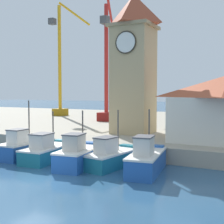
# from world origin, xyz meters

# --- Properties ---
(ground_plane) EXTENTS (300.00, 300.00, 0.00)m
(ground_plane) POSITION_xyz_m (0.00, 0.00, 0.00)
(ground_plane) COLOR #2D567A
(quay_wharf) EXTENTS (120.00, 40.00, 1.18)m
(quay_wharf) POSITION_xyz_m (0.00, 27.56, 0.59)
(quay_wharf) COLOR #A89E89
(quay_wharf) RESTS_ON ground
(fishing_boat_far_left) EXTENTS (2.04, 4.60, 4.51)m
(fishing_boat_far_left) POSITION_xyz_m (-5.32, 4.72, 0.81)
(fishing_boat_far_left) COLOR #2356A8
(fishing_boat_far_left) RESTS_ON ground
(fishing_boat_left_outer) EXTENTS (2.44, 5.29, 3.70)m
(fishing_boat_left_outer) POSITION_xyz_m (-2.94, 4.72, 0.73)
(fishing_boat_left_outer) COLOR #196B7F
(fishing_boat_left_outer) RESTS_ON ground
(fishing_boat_left_inner) EXTENTS (2.48, 4.82, 3.89)m
(fishing_boat_left_inner) POSITION_xyz_m (0.25, 4.07, 0.83)
(fishing_boat_left_inner) COLOR #2356A8
(fishing_boat_left_inner) RESTS_ON ground
(fishing_boat_mid_left) EXTENTS (2.50, 5.06, 3.94)m
(fishing_boat_mid_left) POSITION_xyz_m (2.31, 5.13, 0.73)
(fishing_boat_mid_left) COLOR #196B7F
(fishing_boat_mid_left) RESTS_ON ground
(fishing_boat_center) EXTENTS (2.46, 5.18, 4.05)m
(fishing_boat_center) POSITION_xyz_m (4.98, 4.73, 0.84)
(fishing_boat_center) COLOR #2356A8
(fishing_boat_center) RESTS_ON ground
(clock_tower) EXTENTS (4.06, 4.06, 14.94)m
(clock_tower) POSITION_xyz_m (0.04, 14.12, 8.20)
(clock_tower) COLOR tan
(clock_tower) RESTS_ON quay_wharf
(port_crane_near) EXTENTS (3.57, 8.58, 18.01)m
(port_crane_near) POSITION_xyz_m (-8.34, 24.29, 7.52)
(port_crane_near) COLOR maroon
(port_crane_near) RESTS_ON quay_wharf
(port_crane_far) EXTENTS (4.37, 6.49, 19.06)m
(port_crane_far) POSITION_xyz_m (-19.92, 29.37, 8.34)
(port_crane_far) COLOR #976E11
(port_crane_far) RESTS_ON quay_wharf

